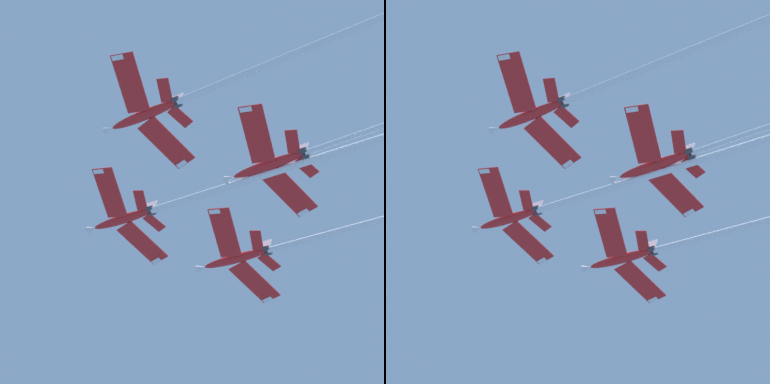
% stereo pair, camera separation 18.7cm
% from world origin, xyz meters
% --- Properties ---
extents(jet_lead, '(52.22, 24.20, 19.04)m').
position_xyz_m(jet_lead, '(-7.55, -8.99, 104.31)').
color(jet_lead, red).
extents(jet_left_wing, '(50.29, 23.94, 17.38)m').
position_xyz_m(jet_left_wing, '(-13.82, 9.26, 100.55)').
color(jet_left_wing, red).
extents(jet_right_wing, '(48.02, 23.25, 17.38)m').
position_xyz_m(jet_right_wing, '(-21.66, -18.10, 100.96)').
color(jet_right_wing, red).
extents(jet_slot, '(47.44, 23.43, 17.04)m').
position_xyz_m(jet_slot, '(-26.80, -1.54, 97.90)').
color(jet_slot, red).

